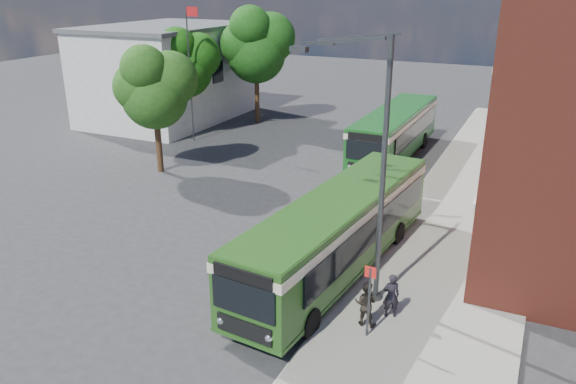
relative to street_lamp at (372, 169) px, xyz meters
The scene contains 14 objects.
ground 7.10m from the street_lamp, 157.54° to the left, with size 120.00×120.00×0.00m, color #2B2B2D.
pavement 11.27m from the street_lamp, 77.80° to the left, with size 6.00×48.00×0.15m, color gray.
kerb_line 11.12m from the street_lamp, 95.07° to the left, with size 0.12×48.00×0.01m, color beige.
white_building 30.38m from the street_lamp, 138.79° to the left, with size 9.40×13.40×7.30m.
flagpole 22.89m from the street_lamp, 139.05° to the left, with size 0.95×0.10×9.00m.
street_lamp is the anchor object (origin of this frame).
bus_stop_sign 4.02m from the street_lamp, 70.87° to the right, with size 0.35×0.08×2.52m.
bus_front 3.73m from the street_lamp, 136.10° to the left, with size 3.75×12.62×3.02m.
bus_rear 17.66m from the street_lamp, 102.07° to the left, with size 2.76×11.79×3.02m.
pedestrian_a 4.12m from the street_lamp, 37.88° to the right, with size 0.56×0.37×1.54m, color black.
pedestrian_b 4.25m from the street_lamp, 72.82° to the right, with size 0.74×0.57×1.51m, color black.
tree_left 17.37m from the street_lamp, 150.88° to the left, with size 4.33×4.12×7.31m.
tree_mid 24.85m from the street_lamp, 138.73° to the left, with size 4.49×4.27×7.58m.
tree_right 26.67m from the street_lamp, 126.19° to the left, with size 5.25×4.99×8.86m.
Camera 1 is at (9.66, -18.54, 10.42)m, focal length 35.00 mm.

